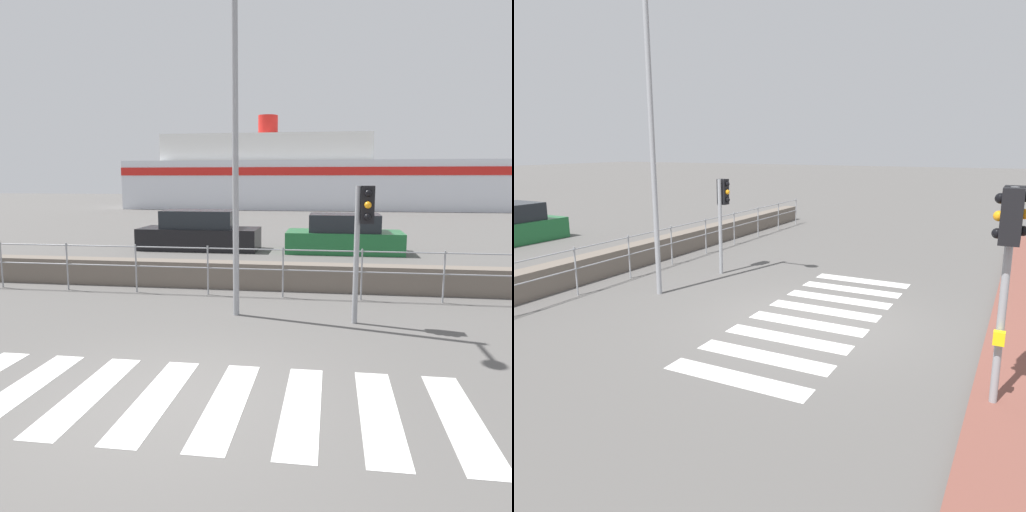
# 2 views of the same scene
# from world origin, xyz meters

# --- Properties ---
(ground_plane) EXTENTS (160.00, 160.00, 0.00)m
(ground_plane) POSITION_xyz_m (0.00, 0.00, 0.00)
(ground_plane) COLOR #565451
(crosswalk) EXTENTS (6.75, 2.40, 0.01)m
(crosswalk) POSITION_xyz_m (0.29, 0.00, 0.00)
(crosswalk) COLOR silver
(crosswalk) RESTS_ON ground_plane
(seawall) EXTENTS (25.39, 0.55, 0.64)m
(seawall) POSITION_xyz_m (0.00, 6.42, 0.32)
(seawall) COLOR #6B6056
(seawall) RESTS_ON ground_plane
(harbor_fence) EXTENTS (22.89, 0.04, 1.16)m
(harbor_fence) POSITION_xyz_m (0.00, 5.54, 0.76)
(harbor_fence) COLOR gray
(harbor_fence) RESTS_ON ground_plane
(traffic_light_far) EXTENTS (0.34, 0.32, 2.57)m
(traffic_light_far) POSITION_xyz_m (2.52, 3.66, 1.89)
(traffic_light_far) COLOR gray
(traffic_light_far) RESTS_ON ground_plane
(streetlamp) EXTENTS (0.32, 1.26, 6.95)m
(streetlamp) POSITION_xyz_m (0.10, 3.71, 4.25)
(streetlamp) COLOR gray
(streetlamp) RESTS_ON ground_plane
(ferry_boat) EXTENTS (33.04, 8.16, 8.39)m
(ferry_boat) POSITION_xyz_m (-0.80, 40.81, 2.80)
(ferry_boat) COLOR silver
(ferry_boat) RESTS_ON ground_plane
(parked_car_black) EXTENTS (4.55, 1.79, 1.50)m
(parked_car_black) POSITION_xyz_m (-3.05, 12.92, 0.64)
(parked_car_black) COLOR black
(parked_car_black) RESTS_ON ground_plane
(parked_car_green) EXTENTS (4.21, 1.87, 1.42)m
(parked_car_green) POSITION_xyz_m (2.42, 12.92, 0.60)
(parked_car_green) COLOR #1E6633
(parked_car_green) RESTS_ON ground_plane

